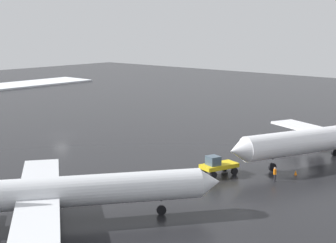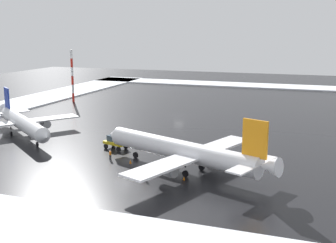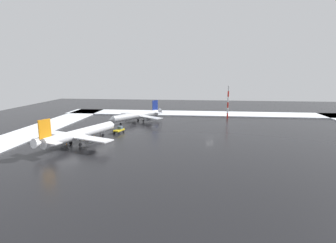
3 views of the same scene
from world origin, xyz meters
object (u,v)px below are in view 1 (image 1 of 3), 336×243
at_px(airplane_parked_starboard, 336,137).
at_px(pushback_tug, 217,165).
at_px(airplane_distant_tail, 59,192).
at_px(ground_crew_near_tug, 275,173).
at_px(traffic_cone_near_nose, 296,173).

distance_m(airplane_parked_starboard, pushback_tug, 17.98).
bearing_deg(airplane_parked_starboard, airplane_distant_tail, 6.65).
height_order(ground_crew_near_tug, traffic_cone_near_nose, ground_crew_near_tug).
xyz_separation_m(pushback_tug, traffic_cone_near_nose, (7.19, 6.44, -1.01)).
xyz_separation_m(airplane_distant_tail, traffic_cone_near_nose, (9.18, 28.71, -2.71)).
height_order(airplane_distant_tail, pushback_tug, airplane_distant_tail).
relative_size(airplane_distant_tail, pushback_tug, 5.14).
bearing_deg(traffic_cone_near_nose, pushback_tug, -138.16).
xyz_separation_m(airplane_parked_starboard, pushback_tug, (-8.04, -15.96, -2.00)).
relative_size(airplane_parked_starboard, traffic_cone_near_nose, 58.31).
relative_size(pushback_tug, ground_crew_near_tug, 2.95).
bearing_deg(airplane_parked_starboard, pushback_tug, -5.38).
distance_m(pushback_tug, traffic_cone_near_nose, 9.71).
xyz_separation_m(airplane_parked_starboard, traffic_cone_near_nose, (-0.85, -9.52, -3.00)).
height_order(airplane_parked_starboard, ground_crew_near_tug, airplane_parked_starboard).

